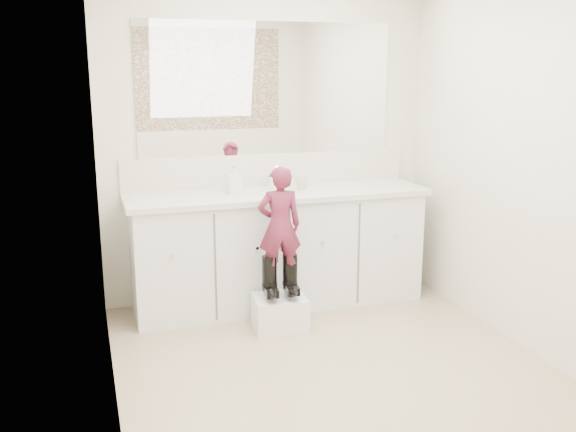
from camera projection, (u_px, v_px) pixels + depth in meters
name	position (u px, v px, depth m)	size (l,w,h in m)	color
floor	(338.00, 372.00, 3.90)	(3.00, 3.00, 0.00)	#866B57
wall_back	(268.00, 146.00, 5.01)	(2.60, 2.60, 0.00)	beige
wall_front	(507.00, 247.00, 2.24)	(2.60, 2.60, 0.00)	beige
wall_left	(103.00, 191.00, 3.23)	(3.00, 3.00, 0.00)	beige
wall_right	(534.00, 166.00, 4.01)	(3.00, 3.00, 0.00)	beige
vanity_cabinet	(278.00, 251.00, 4.94)	(2.20, 0.55, 0.85)	silver
countertop	(279.00, 194.00, 4.82)	(2.28, 0.58, 0.04)	beige
backsplash	(268.00, 170.00, 5.04)	(2.28, 0.03, 0.25)	beige
mirror	(268.00, 89.00, 4.90)	(2.00, 0.02, 1.00)	white
dot_panel	(516.00, 116.00, 2.14)	(2.00, 0.01, 1.20)	#472819
faucet	(273.00, 182.00, 4.96)	(0.08, 0.08, 0.10)	silver
cup	(302.00, 182.00, 4.92)	(0.11, 0.11, 0.10)	beige
soap_bottle	(233.00, 179.00, 4.73)	(0.10, 0.10, 0.22)	silver
step_stool	(280.00, 312.00, 4.53)	(0.36, 0.30, 0.23)	white
boot_left	(269.00, 277.00, 4.44)	(0.11, 0.20, 0.30)	black
boot_right	(290.00, 275.00, 4.49)	(0.11, 0.20, 0.30)	black
toddler	(280.00, 226.00, 4.38)	(0.30, 0.20, 0.83)	#982E56
toothbrush	(289.00, 206.00, 4.37)	(0.01, 0.01, 0.14)	#D251A2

